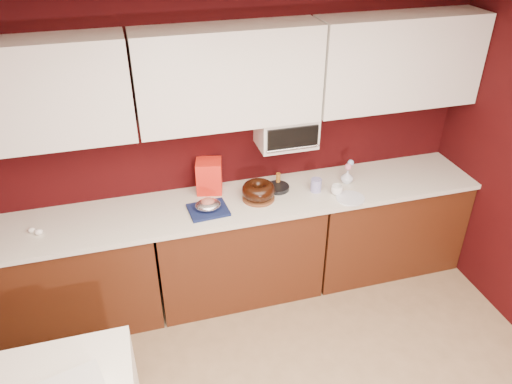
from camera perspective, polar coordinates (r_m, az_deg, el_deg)
The scene contains 28 objects.
ceiling at distance 1.54m, azimuth 14.40°, elevation 12.03°, with size 4.00×4.50×0.02m, color white.
wall_back at distance 3.98m, azimuth -3.45°, elevation 5.52°, with size 4.00×0.02×2.50m, color black.
base_cabinet_left at distance 4.13m, azimuth -20.61°, elevation -9.20°, with size 1.31×0.58×0.86m, color #481F0E.
base_cabinet_center at distance 4.16m, azimuth -2.14°, elevation -6.51°, with size 1.31×0.58×0.86m, color #481F0E.
base_cabinet_right at distance 4.59m, azimuth 14.27°, elevation -3.53°, with size 1.31×0.58×0.86m, color #481F0E.
countertop at distance 3.90m, azimuth -2.26°, elevation -1.29°, with size 4.00×0.62×0.04m, color silver.
upper_cabinet_left at distance 3.58m, azimuth -24.78°, elevation 10.03°, with size 1.31×0.33×0.70m, color white.
upper_cabinet_center at distance 3.61m, azimuth -3.16°, elevation 13.02°, with size 1.31×0.33×0.70m, color white.
upper_cabinet_right at distance 4.10m, azimuth 15.92°, elevation 14.16°, with size 1.31×0.33×0.70m, color white.
toaster_oven at distance 3.91m, azimuth 3.45°, elevation 7.06°, with size 0.45×0.30×0.25m, color white.
toaster_oven_door at distance 3.78m, azimuth 4.24°, elevation 6.09°, with size 0.40×0.02×0.18m, color black.
toaster_oven_handle at distance 3.80m, azimuth 4.27°, elevation 4.97°, with size 0.02×0.02×0.42m, color silver.
cake_base at distance 3.91m, azimuth 0.28°, elevation -0.66°, with size 0.25×0.25×0.02m, color brown.
bundt_cake at distance 3.87m, azimuth 0.28°, elevation 0.20°, with size 0.26×0.26×0.11m, color black.
navy_towel at distance 3.78m, azimuth -5.48°, elevation -2.05°, with size 0.29×0.24×0.02m, color #121C46.
foil_ham_nest at distance 3.75m, azimuth -5.52°, elevation -1.49°, with size 0.19×0.16×0.07m, color silver.
roasted_ham at distance 3.74m, azimuth -5.54°, elevation -1.17°, with size 0.11×0.09×0.07m, color #B26051.
pandoro_box at distance 3.97m, azimuth -5.37°, elevation 1.82°, with size 0.20×0.18×0.27m, color red.
dark_pan at distance 4.03m, azimuth 2.47°, elevation 0.50°, with size 0.19×0.19×0.03m, color black.
coffee_mug at distance 4.00m, azimuth 9.24°, elevation 0.33°, with size 0.08×0.08×0.09m, color white.
blue_jar at distance 4.02m, azimuth 6.87°, elevation 0.79°, with size 0.09×0.09×0.11m, color #201C9C.
flower_vase at distance 4.17m, azimuth 10.38°, elevation 1.81°, with size 0.08×0.08×0.12m, color silver.
flower_pink at distance 4.13m, azimuth 10.49°, elevation 2.86°, with size 0.06×0.06×0.06m, color pink.
flower_blue at distance 4.15m, azimuth 10.78°, elevation 3.30°, with size 0.05×0.05×0.05m, color #96B7F1.
china_plate at distance 3.98m, azimuth 10.74°, elevation -0.71°, with size 0.22×0.22×0.01m, color white.
amber_bottle at distance 4.07m, azimuth 2.54°, elevation 1.46°, with size 0.04×0.04×0.11m, color #95591B.
egg_left at distance 3.87m, azimuth -24.25°, elevation -3.99°, with size 0.05×0.04×0.04m, color white.
egg_right at distance 3.83m, azimuth -23.58°, elevation -4.21°, with size 0.06×0.04×0.04m, color white.
Camera 1 is at (-0.74, -1.26, 2.99)m, focal length 35.00 mm.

